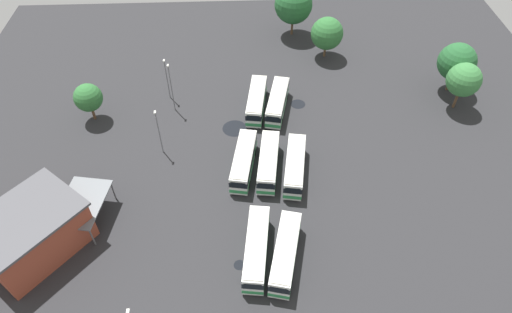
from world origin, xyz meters
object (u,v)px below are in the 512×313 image
Objects in this scene: tree_west_edge at (293,5)px; bus_row1_slot2 at (295,166)px; bus_row2_slot1 at (256,248)px; tree_north_edge at (457,62)px; bus_row1_slot1 at (268,162)px; lamp_post_far_corner at (171,86)px; bus_row2_slot2 at (285,253)px; bus_row0_slot0 at (257,101)px; bus_row0_slot1 at (277,102)px; maintenance_shelter at (82,203)px; lamp_post_near_entrance at (167,77)px; lamp_post_mid_lot at (159,130)px; depot_building at (31,232)px; tree_east_edge at (88,98)px; tree_south_edge at (464,80)px; tree_northeast at (327,34)px; bus_row1_slot0 at (244,161)px.

bus_row1_slot2 is at bearing -5.22° from tree_west_edge.
bus_row2_slot1 is 1.24× the size of tree_north_edge.
tree_west_edge is 32.34m from tree_north_edge.
lamp_post_far_corner is (-14.55, -14.83, 3.10)m from bus_row1_slot1.
bus_row2_slot2 is 1.21× the size of tree_north_edge.
bus_row0_slot0 is 1.03× the size of tree_west_edge.
tree_north_edge is at bearing 136.21° from bus_row2_slot2.
bus_row0_slot1 is 1.00× the size of bus_row1_slot1.
lamp_post_near_entrance is (-25.48, 8.73, 0.90)m from maintenance_shelter.
depot_building is at bearing -40.65° from lamp_post_mid_lot.
lamp_post_near_entrance reaches higher than tree_east_edge.
bus_row2_slot1 is at bearing -24.49° from bus_row1_slot2.
tree_west_edge is (-24.05, 4.87, 4.68)m from bus_row0_slot1.
tree_north_edge is at bearing 132.50° from bus_row2_slot1.
bus_row2_slot2 is at bearing -2.59° from bus_row0_slot1.
bus_row0_slot0 is 38.73m from depot_building.
tree_north_edge is (-33.19, 31.82, 3.98)m from bus_row2_slot2.
tree_south_edge reaches higher than bus_row0_slot1.
bus_row0_slot1 is 19.15m from tree_northeast.
bus_row0_slot1 is at bearing 170.29° from bus_row2_slot1.
maintenance_shelter is at bearing -47.46° from bus_row0_slot0.
bus_row0_slot0 is 1.25× the size of tree_south_edge.
tree_south_edge reaches higher than bus_row2_slot2.
bus_row1_slot1 is 24.07m from lamp_post_near_entrance.
bus_row1_slot0 is at bearing -24.31° from bus_row0_slot1.
bus_row0_slot1 is 0.94× the size of bus_row2_slot1.
tree_north_edge reaches higher than tree_northeast.
bus_row0_slot1 is at bearing 128.03° from depot_building.
bus_row2_slot2 is 26.91m from maintenance_shelter.
tree_north_edge is (-18.86, 29.16, 3.98)m from bus_row1_slot2.
bus_row1_slot2 is 1.18× the size of tree_north_edge.
depot_building is (25.78, -28.86, 1.39)m from bus_row0_slot0.
bus_row1_slot1 and bus_row2_slot2 have the same top height.
bus_row1_slot0 is 0.68× the size of depot_building.
bus_row1_slot1 is 21.01m from lamp_post_far_corner.
tree_south_edge is at bearing 45.66° from tree_west_edge.
bus_row1_slot2 is 1.34× the size of tree_northeast.
tree_northeast is 0.94× the size of tree_south_edge.
bus_row0_slot1 is at bearing 76.67° from lamp_post_near_entrance.
tree_north_edge reaches higher than bus_row1_slot0.
bus_row2_slot1 is 23.34m from maintenance_shelter.
maintenance_shelter is 1.07× the size of tree_south_edge.
lamp_post_far_corner is (-22.15, 9.83, 1.56)m from maintenance_shelter.
bus_row0_slot0 is 0.99× the size of bus_row1_slot2.
bus_row2_slot2 is at bearing -6.66° from tree_west_edge.
lamp_post_mid_lot is 50.58m from tree_north_edge.
bus_row2_slot1 is 1.39× the size of lamp_post_mid_lot.
tree_west_edge is 1.21× the size of tree_south_edge.
tree_north_edge reaches higher than depot_building.
bus_row2_slot1 is at bearing 4.51° from bus_row1_slot0.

